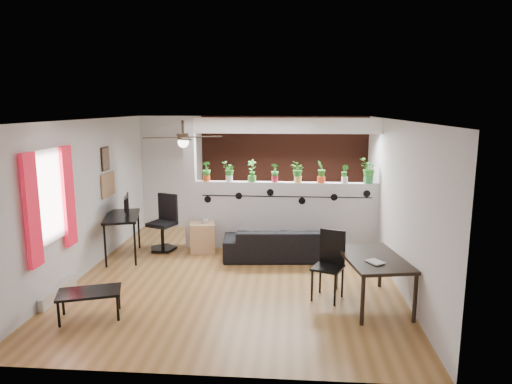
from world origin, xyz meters
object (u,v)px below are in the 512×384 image
at_px(cube_shelf, 202,237).
at_px(sofa, 278,244).
at_px(potted_plant_4, 298,171).
at_px(potted_plant_6, 345,173).
at_px(potted_plant_2, 252,170).
at_px(folding_chair, 330,258).
at_px(potted_plant_0, 207,171).
at_px(ceiling_fan, 183,139).
at_px(potted_plant_1, 229,171).
at_px(potted_plant_7, 369,170).
at_px(computer_desk, 122,219).
at_px(potted_plant_5, 321,171).
at_px(potted_plant_3, 275,172).
at_px(office_chair, 164,226).
at_px(dining_table, 373,262).
at_px(coffee_table, 89,294).
at_px(cup, 205,221).

bearing_deg(cube_shelf, sofa, -22.40).
xyz_separation_m(potted_plant_4, potted_plant_6, (0.90, -0.00, -0.03)).
distance_m(potted_plant_2, folding_chair, 2.88).
bearing_deg(potted_plant_0, potted_plant_4, 0.00).
bearing_deg(ceiling_fan, potted_plant_1, 75.32).
distance_m(potted_plant_7, computer_desk, 4.78).
bearing_deg(cube_shelf, computer_desk, -174.17).
relative_size(ceiling_fan, potted_plant_5, 2.74).
height_order(potted_plant_3, computer_desk, potted_plant_3).
xyz_separation_m(office_chair, dining_table, (3.67, -2.27, 0.15)).
height_order(sofa, computer_desk, computer_desk).
height_order(ceiling_fan, coffee_table, ceiling_fan).
relative_size(potted_plant_4, potted_plant_5, 0.96).
relative_size(cube_shelf, dining_table, 0.41).
bearing_deg(folding_chair, computer_desk, 157.36).
height_order(potted_plant_0, potted_plant_5, potted_plant_5).
height_order(ceiling_fan, potted_plant_7, ceiling_fan).
distance_m(cube_shelf, coffee_table, 3.09).
distance_m(potted_plant_1, potted_plant_7, 2.71).
distance_m(cup, computer_desk, 1.55).
height_order(folding_chair, coffee_table, folding_chair).
relative_size(potted_plant_5, folding_chair, 0.43).
bearing_deg(ceiling_fan, sofa, 38.72).
bearing_deg(potted_plant_3, potted_plant_2, 180.00).
bearing_deg(ceiling_fan, coffee_table, -123.68).
relative_size(potted_plant_7, coffee_table, 0.53).
bearing_deg(coffee_table, sofa, 47.29).
height_order(potted_plant_1, potted_plant_4, potted_plant_4).
xyz_separation_m(potted_plant_3, coffee_table, (-2.36, -3.28, -1.21)).
distance_m(potted_plant_3, office_chair, 2.44).
height_order(potted_plant_5, folding_chair, potted_plant_5).
bearing_deg(potted_plant_0, potted_plant_3, -0.00).
bearing_deg(potted_plant_3, potted_plant_6, 0.00).
bearing_deg(sofa, potted_plant_7, -164.70).
distance_m(computer_desk, folding_chair, 4.05).
height_order(potted_plant_3, potted_plant_4, potted_plant_4).
height_order(cup, dining_table, dining_table).
relative_size(ceiling_fan, potted_plant_0, 2.99).
xyz_separation_m(potted_plant_0, potted_plant_3, (1.35, -0.00, -0.01)).
xyz_separation_m(ceiling_fan, cup, (0.03, 1.46, -1.69)).
bearing_deg(ceiling_fan, office_chair, 117.67).
height_order(office_chair, folding_chair, office_chair).
distance_m(potted_plant_5, sofa, 1.66).
xyz_separation_m(potted_plant_0, cup, (0.01, -0.34, -0.94)).
xyz_separation_m(potted_plant_5, office_chair, (-3.07, -0.28, -1.10)).
bearing_deg(potted_plant_0, potted_plant_6, -0.00).
distance_m(potted_plant_2, cup, 1.35).
bearing_deg(potted_plant_6, coffee_table, -138.55).
distance_m(cube_shelf, office_chair, 0.80).
bearing_deg(computer_desk, potted_plant_4, 13.47).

